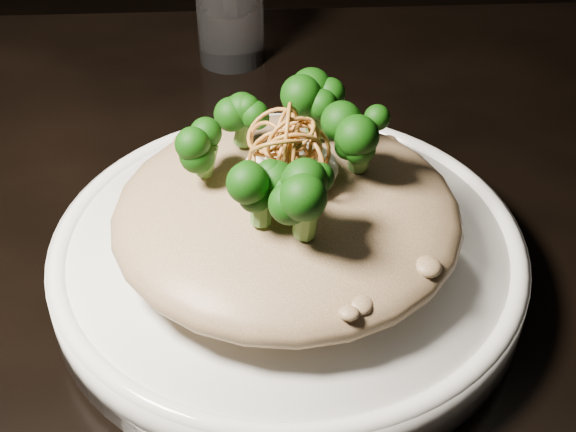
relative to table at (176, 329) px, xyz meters
name	(u,v)px	position (x,y,z in m)	size (l,w,h in m)	color
table	(176,329)	(0.00, 0.00, 0.00)	(1.10, 0.80, 0.75)	black
plate	(288,259)	(0.09, -0.03, 0.10)	(0.32, 0.32, 0.03)	white
risotto	(287,214)	(0.09, -0.03, 0.14)	(0.23, 0.23, 0.05)	brown
broccoli	(283,146)	(0.08, -0.03, 0.19)	(0.14, 0.14, 0.05)	black
cheese	(291,167)	(0.09, -0.03, 0.17)	(0.06, 0.06, 0.02)	white
shallots	(286,131)	(0.09, -0.03, 0.20)	(0.06, 0.06, 0.04)	brown
drinking_glass	(230,6)	(0.05, 0.29, 0.14)	(0.06, 0.06, 0.11)	white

